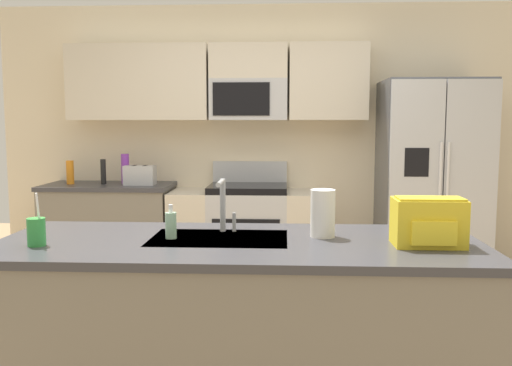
{
  "coord_description": "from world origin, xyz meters",
  "views": [
    {
      "loc": [
        0.19,
        -3.21,
        1.47
      ],
      "look_at": [
        -0.01,
        0.6,
        1.05
      ],
      "focal_mm": 38.17,
      "sensor_mm": 36.0,
      "label": 1
    }
  ],
  "objects_px": {
    "pepper_mill": "(103,172)",
    "refrigerator": "(431,184)",
    "toaster": "(140,175)",
    "bottle_purple": "(125,169)",
    "sink_faucet": "(223,201)",
    "soap_dispenser": "(171,225)",
    "bottle_orange": "(70,172)",
    "backpack": "(428,221)",
    "range_oven": "(244,233)",
    "drink_cup_green": "(36,232)",
    "paper_towel_roll": "(323,213)"
  },
  "relations": [
    {
      "from": "sink_faucet",
      "to": "drink_cup_green",
      "type": "xyz_separation_m",
      "value": [
        -0.84,
        -0.36,
        -0.1
      ]
    },
    {
      "from": "range_oven",
      "to": "pepper_mill",
      "type": "xyz_separation_m",
      "value": [
        -1.33,
        -0.0,
        0.57
      ]
    },
    {
      "from": "bottle_orange",
      "to": "drink_cup_green",
      "type": "height_order",
      "value": "drink_cup_green"
    },
    {
      "from": "range_oven",
      "to": "pepper_mill",
      "type": "relative_size",
      "value": 5.8
    },
    {
      "from": "refrigerator",
      "to": "paper_towel_roll",
      "type": "bearing_deg",
      "value": -116.84
    },
    {
      "from": "range_oven",
      "to": "sink_faucet",
      "type": "relative_size",
      "value": 4.82
    },
    {
      "from": "refrigerator",
      "to": "pepper_mill",
      "type": "xyz_separation_m",
      "value": [
        -3.03,
        0.07,
        0.09
      ]
    },
    {
      "from": "toaster",
      "to": "pepper_mill",
      "type": "bearing_deg",
      "value": 172.14
    },
    {
      "from": "toaster",
      "to": "sink_faucet",
      "type": "distance_m",
      "value": 2.4
    },
    {
      "from": "pepper_mill",
      "to": "refrigerator",
      "type": "bearing_deg",
      "value": -1.31
    },
    {
      "from": "bottle_orange",
      "to": "paper_towel_roll",
      "type": "distance_m",
      "value": 3.17
    },
    {
      "from": "toaster",
      "to": "bottle_purple",
      "type": "xyz_separation_m",
      "value": [
        -0.16,
        0.09,
        0.05
      ]
    },
    {
      "from": "bottle_orange",
      "to": "drink_cup_green",
      "type": "relative_size",
      "value": 0.89
    },
    {
      "from": "sink_faucet",
      "to": "toaster",
      "type": "bearing_deg",
      "value": 115.33
    },
    {
      "from": "bottle_orange",
      "to": "soap_dispenser",
      "type": "relative_size",
      "value": 1.31
    },
    {
      "from": "sink_faucet",
      "to": "soap_dispenser",
      "type": "xyz_separation_m",
      "value": [
        -0.24,
        -0.16,
        -0.1
      ]
    },
    {
      "from": "sink_faucet",
      "to": "paper_towel_roll",
      "type": "xyz_separation_m",
      "value": [
        0.51,
        -0.08,
        -0.05
      ]
    },
    {
      "from": "soap_dispenser",
      "to": "backpack",
      "type": "bearing_deg",
      "value": -4.54
    },
    {
      "from": "bottle_orange",
      "to": "paper_towel_roll",
      "type": "height_order",
      "value": "paper_towel_roll"
    },
    {
      "from": "pepper_mill",
      "to": "backpack",
      "type": "height_order",
      "value": "pepper_mill"
    },
    {
      "from": "range_oven",
      "to": "bottle_purple",
      "type": "distance_m",
      "value": 1.28
    },
    {
      "from": "pepper_mill",
      "to": "bottle_purple",
      "type": "height_order",
      "value": "bottle_purple"
    },
    {
      "from": "bottle_orange",
      "to": "sink_faucet",
      "type": "relative_size",
      "value": 0.79
    },
    {
      "from": "sink_faucet",
      "to": "refrigerator",
      "type": "bearing_deg",
      "value": 52.58
    },
    {
      "from": "toaster",
      "to": "refrigerator",
      "type": "bearing_deg",
      "value": -0.42
    },
    {
      "from": "range_oven",
      "to": "drink_cup_green",
      "type": "distance_m",
      "value": 2.74
    },
    {
      "from": "range_oven",
      "to": "bottle_purple",
      "type": "xyz_separation_m",
      "value": [
        -1.13,
        0.04,
        0.6
      ]
    },
    {
      "from": "toaster",
      "to": "sink_faucet",
      "type": "height_order",
      "value": "sink_faucet"
    },
    {
      "from": "toaster",
      "to": "bottle_purple",
      "type": "bearing_deg",
      "value": 151.28
    },
    {
      "from": "drink_cup_green",
      "to": "soap_dispenser",
      "type": "height_order",
      "value": "drink_cup_green"
    },
    {
      "from": "toaster",
      "to": "bottle_purple",
      "type": "relative_size",
      "value": 0.99
    },
    {
      "from": "backpack",
      "to": "sink_faucet",
      "type": "bearing_deg",
      "value": 165.2
    },
    {
      "from": "range_oven",
      "to": "sink_faucet",
      "type": "bearing_deg",
      "value": -88.5
    },
    {
      "from": "paper_towel_roll",
      "to": "backpack",
      "type": "bearing_deg",
      "value": -20.3
    },
    {
      "from": "drink_cup_green",
      "to": "pepper_mill",
      "type": "bearing_deg",
      "value": 102.05
    },
    {
      "from": "backpack",
      "to": "refrigerator",
      "type": "bearing_deg",
      "value": 74.87
    },
    {
      "from": "bottle_orange",
      "to": "backpack",
      "type": "bearing_deg",
      "value": -42.4
    },
    {
      "from": "refrigerator",
      "to": "drink_cup_green",
      "type": "distance_m",
      "value": 3.52
    },
    {
      "from": "toaster",
      "to": "paper_towel_roll",
      "type": "height_order",
      "value": "paper_towel_roll"
    },
    {
      "from": "refrigerator",
      "to": "bottle_orange",
      "type": "xyz_separation_m",
      "value": [
        -3.34,
        0.05,
        0.09
      ]
    },
    {
      "from": "bottle_orange",
      "to": "paper_towel_roll",
      "type": "relative_size",
      "value": 0.93
    },
    {
      "from": "pepper_mill",
      "to": "bottle_orange",
      "type": "bearing_deg",
      "value": -175.77
    },
    {
      "from": "bottle_purple",
      "to": "paper_towel_roll",
      "type": "xyz_separation_m",
      "value": [
        1.7,
        -2.34,
        -0.02
      ]
    },
    {
      "from": "refrigerator",
      "to": "drink_cup_green",
      "type": "bearing_deg",
      "value": -134.71
    },
    {
      "from": "paper_towel_roll",
      "to": "refrigerator",
      "type": "bearing_deg",
      "value": 63.16
    },
    {
      "from": "range_oven",
      "to": "drink_cup_green",
      "type": "height_order",
      "value": "drink_cup_green"
    },
    {
      "from": "drink_cup_green",
      "to": "paper_towel_roll",
      "type": "xyz_separation_m",
      "value": [
        1.35,
        0.27,
        0.05
      ]
    },
    {
      "from": "bottle_purple",
      "to": "soap_dispenser",
      "type": "bearing_deg",
      "value": -68.67
    },
    {
      "from": "bottle_purple",
      "to": "backpack",
      "type": "relative_size",
      "value": 0.88
    },
    {
      "from": "refrigerator",
      "to": "soap_dispenser",
      "type": "relative_size",
      "value": 10.88
    }
  ]
}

